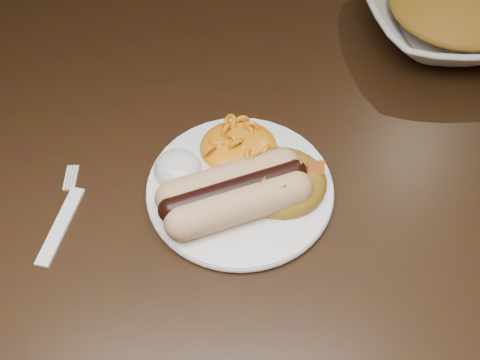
{
  "coord_description": "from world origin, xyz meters",
  "views": [
    {
      "loc": [
        0.05,
        -0.52,
        1.26
      ],
      "look_at": [
        0.06,
        -0.15,
        0.77
      ],
      "focal_mm": 42.0,
      "sensor_mm": 36.0,
      "label": 1
    }
  ],
  "objects_px": {
    "fork": "(61,226)",
    "plate": "(240,188)",
    "serving_bowl": "(455,13)",
    "table": "(199,145)"
  },
  "relations": [
    {
      "from": "fork",
      "to": "plate",
      "type": "bearing_deg",
      "value": 26.02
    },
    {
      "from": "table",
      "to": "fork",
      "type": "xyz_separation_m",
      "value": [
        -0.14,
        -0.19,
        0.09
      ]
    },
    {
      "from": "fork",
      "to": "table",
      "type": "bearing_deg",
      "value": 67.74
    },
    {
      "from": "fork",
      "to": "serving_bowl",
      "type": "xyz_separation_m",
      "value": [
        0.5,
        0.32,
        0.03
      ]
    },
    {
      "from": "plate",
      "to": "serving_bowl",
      "type": "height_order",
      "value": "serving_bowl"
    },
    {
      "from": "table",
      "to": "plate",
      "type": "height_order",
      "value": "plate"
    },
    {
      "from": "plate",
      "to": "serving_bowl",
      "type": "bearing_deg",
      "value": 42.27
    },
    {
      "from": "table",
      "to": "serving_bowl",
      "type": "xyz_separation_m",
      "value": [
        0.36,
        0.13,
        0.12
      ]
    },
    {
      "from": "plate",
      "to": "serving_bowl",
      "type": "relative_size",
      "value": 0.8
    },
    {
      "from": "plate",
      "to": "fork",
      "type": "xyz_separation_m",
      "value": [
        -0.19,
        -0.04,
        -0.0
      ]
    }
  ]
}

